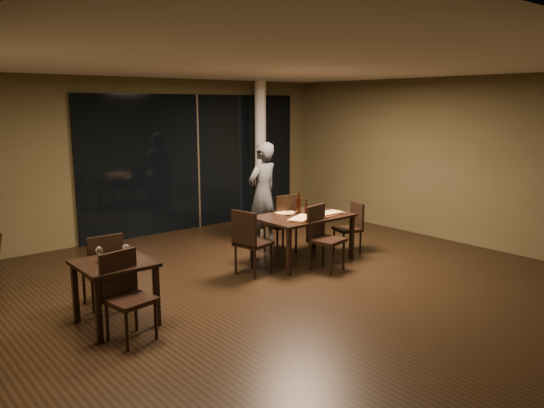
{
  "coord_description": "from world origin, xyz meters",
  "views": [
    {
      "loc": [
        -4.72,
        -5.29,
        2.51
      ],
      "look_at": [
        0.23,
        0.65,
        1.05
      ],
      "focal_mm": 35.0,
      "sensor_mm": 36.0,
      "label": 1
    }
  ],
  "objects": [
    {
      "name": "side_napkin",
      "position": [
        -2.4,
        0.11,
        0.76
      ],
      "size": [
        0.2,
        0.16,
        0.01
      ],
      "primitive_type": "cube",
      "rotation": [
        0.0,
        0.0,
        -0.3
      ],
      "color": "white",
      "rests_on": "side_table"
    },
    {
      "name": "chair_main_near",
      "position": [
        0.91,
        0.27,
        0.55
      ],
      "size": [
        0.54,
        0.54,
        0.99
      ],
      "rotation": [
        0.0,
        0.0,
        0.2
      ],
      "color": "black",
      "rests_on": "ground"
    },
    {
      "name": "wall_right",
      "position": [
        4.05,
        0.0,
        1.5
      ],
      "size": [
        0.1,
        8.0,
        3.0
      ],
      "primitive_type": "cube",
      "color": "#453E24",
      "rests_on": "ground"
    },
    {
      "name": "bottle_a",
      "position": [
        0.98,
        0.86,
        0.89
      ],
      "size": [
        0.06,
        0.06,
        0.27
      ],
      "primitive_type": null,
      "color": "black",
      "rests_on": "main_table"
    },
    {
      "name": "main_table",
      "position": [
        1.0,
        0.8,
        0.68
      ],
      "size": [
        1.5,
        1.0,
        0.75
      ],
      "color": "black",
      "rests_on": "ground"
    },
    {
      "name": "tumbler_left",
      "position": [
        0.8,
        0.93,
        0.79
      ],
      "size": [
        0.07,
        0.07,
        0.08
      ],
      "primitive_type": "cylinder",
      "color": "white",
      "rests_on": "main_table"
    },
    {
      "name": "oblong_pizza_right",
      "position": [
        1.33,
        0.57,
        0.77
      ],
      "size": [
        0.49,
        0.23,
        0.02
      ],
      "primitive_type": null,
      "rotation": [
        0.0,
        0.0,
        0.01
      ],
      "color": "maroon",
      "rests_on": "pizza_board_right"
    },
    {
      "name": "window_panel",
      "position": [
        1.0,
        3.96,
        1.35
      ],
      "size": [
        5.0,
        0.06,
        2.7
      ],
      "primitive_type": "cube",
      "color": "black",
      "rests_on": "ground"
    },
    {
      "name": "bottle_c",
      "position": [
        1.01,
        0.92,
        0.93
      ],
      "size": [
        0.08,
        0.08,
        0.35
      ],
      "primitive_type": null,
      "color": "black",
      "rests_on": "main_table"
    },
    {
      "name": "column",
      "position": [
        2.4,
        3.65,
        1.5
      ],
      "size": [
        0.24,
        0.24,
        3.0
      ],
      "primitive_type": "cylinder",
      "color": "white",
      "rests_on": "ground"
    },
    {
      "name": "side_table",
      "position": [
        -2.4,
        0.3,
        0.62
      ],
      "size": [
        0.8,
        0.8,
        0.75
      ],
      "color": "black",
      "rests_on": "ground"
    },
    {
      "name": "ground",
      "position": [
        0.0,
        0.0,
        0.0
      ],
      "size": [
        8.0,
        8.0,
        0.0
      ],
      "primitive_type": "plane",
      "color": "black",
      "rests_on": "ground"
    },
    {
      "name": "chair_main_far",
      "position": [
        1.03,
        1.31,
        0.57
      ],
      "size": [
        0.52,
        0.52,
        1.03
      ],
      "rotation": [
        0.0,
        0.0,
        3.04
      ],
      "color": "black",
      "rests_on": "ground"
    },
    {
      "name": "wall_back",
      "position": [
        0.0,
        4.05,
        1.5
      ],
      "size": [
        8.0,
        0.1,
        3.0
      ],
      "primitive_type": "cube",
      "color": "#453E24",
      "rests_on": "ground"
    },
    {
      "name": "chair_side_near",
      "position": [
        -2.47,
        -0.13,
        0.54
      ],
      "size": [
        0.51,
        0.51,
        0.96
      ],
      "rotation": [
        0.0,
        0.0,
        0.16
      ],
      "color": "black",
      "rests_on": "ground"
    },
    {
      "name": "chair_side_far",
      "position": [
        -2.29,
        0.88,
        0.53
      ],
      "size": [
        0.47,
        0.47,
        0.95
      ],
      "rotation": [
        0.0,
        0.0,
        3.08
      ],
      "color": "black",
      "rests_on": "ground"
    },
    {
      "name": "chair_main_right",
      "position": [
        1.98,
        0.63,
        0.48
      ],
      "size": [
        0.5,
        0.5,
        0.86
      ],
      "rotation": [
        0.0,
        0.0,
        -1.88
      ],
      "color": "black",
      "rests_on": "ground"
    },
    {
      "name": "pizza_board_right",
      "position": [
        1.33,
        0.57,
        0.76
      ],
      "size": [
        0.63,
        0.36,
        0.01
      ],
      "primitive_type": "cube",
      "rotation": [
        0.0,
        0.0,
        0.1
      ],
      "color": "#4F2A19",
      "rests_on": "main_table"
    },
    {
      "name": "ceiling",
      "position": [
        0.0,
        0.0,
        3.02
      ],
      "size": [
        8.0,
        8.0,
        0.04
      ],
      "primitive_type": "cube",
      "color": "silver",
      "rests_on": "wall_back"
    },
    {
      "name": "diner",
      "position": [
        1.13,
        2.0,
        0.93
      ],
      "size": [
        0.69,
        0.52,
        1.85
      ],
      "primitive_type": "imported",
      "rotation": [
        0.0,
        0.0,
        3.32
      ],
      "color": "#2B2D30",
      "rests_on": "ground"
    },
    {
      "name": "napkin_near",
      "position": [
        1.55,
        0.72,
        0.76
      ],
      "size": [
        0.19,
        0.13,
        0.01
      ],
      "primitive_type": "cube",
      "rotation": [
        0.0,
        0.0,
        -0.15
      ],
      "color": "white",
      "rests_on": "main_table"
    },
    {
      "name": "bottle_b",
      "position": [
        1.09,
        0.81,
        0.87
      ],
      "size": [
        0.05,
        0.05,
        0.25
      ],
      "primitive_type": null,
      "color": "black",
      "rests_on": "main_table"
    },
    {
      "name": "wine_glass_b",
      "position": [
        -2.27,
        0.26,
        0.84
      ],
      "size": [
        0.08,
        0.08,
        0.18
      ],
      "primitive_type": null,
      "color": "white",
      "rests_on": "side_table"
    },
    {
      "name": "round_pizza",
      "position": [
        0.88,
        1.1,
        0.76
      ],
      "size": [
        0.31,
        0.31,
        0.01
      ],
      "primitive_type": "cylinder",
      "color": "red",
      "rests_on": "main_table"
    },
    {
      "name": "napkin_far",
      "position": [
        1.49,
        1.03,
        0.76
      ],
      "size": [
        0.2,
        0.14,
        0.01
      ],
      "primitive_type": "cube",
      "rotation": [
        0.0,
        0.0,
        0.23
      ],
      "color": "white",
      "rests_on": "main_table"
    },
    {
      "name": "oblong_pizza_left",
      "position": [
        0.75,
        0.57,
        0.77
      ],
      "size": [
        0.54,
        0.41,
        0.02
      ],
      "primitive_type": null,
      "rotation": [
        0.0,
        0.0,
        0.42
      ],
      "color": "maroon",
      "rests_on": "pizza_board_left"
    },
    {
      "name": "pizza_board_left",
      "position": [
        0.75,
        0.57,
        0.76
      ],
      "size": [
        0.61,
        0.46,
        0.01
      ],
      "primitive_type": "cube",
      "rotation": [
        0.0,
        0.0,
        0.39
      ],
      "color": "#412815",
      "rests_on": "main_table"
    },
    {
      "name": "tumbler_right",
      "position": [
        1.23,
        0.92,
        0.8
      ],
      "size": [
        0.08,
        0.08,
        0.1
      ],
      "primitive_type": "cylinder",
      "color": "white",
      "rests_on": "main_table"
    },
    {
      "name": "wine_glass_a",
      "position": [
        -2.53,
        0.38,
        0.84
      ],
      "size": [
        0.08,
        0.08,
        0.18
      ],
      "primitive_type": null,
      "color": "white",
      "rests_on": "side_table"
    },
    {
      "name": "chair_main_left",
      "position": [
        -0.13,
        0.74,
        0.55
      ],
      "size": [
        0.54,
        0.54,
        0.99
      ],
      "rotation": [
        0.0,
        0.0,
        1.78
      ],
      "color": "black",
      "rests_on": "ground"
    }
  ]
}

